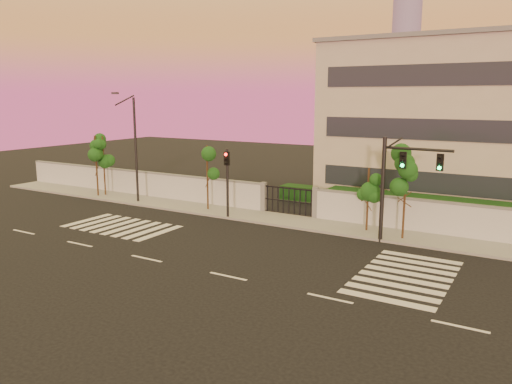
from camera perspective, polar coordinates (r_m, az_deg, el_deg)
ground at (r=23.24m, az=-3.20°, el=-9.61°), size 120.00×120.00×0.00m
sidewalk at (r=32.07m, az=7.32°, el=-3.78°), size 60.00×3.00×0.15m
perimeter_wall at (r=33.15m, az=8.56°, el=-1.56°), size 60.00×0.36×2.20m
hedge_row at (r=35.35m, az=11.82°, el=-1.31°), size 41.00×4.25×1.80m
institutional_building at (r=40.21m, az=26.28°, el=6.93°), size 24.40×12.40×12.25m
distant_skyscraper at (r=312.57m, az=16.98°, el=20.29°), size 16.00×16.00×118.00m
road_markings at (r=27.03m, az=-1.54°, el=-6.61°), size 57.00×7.62×0.02m
street_tree_a at (r=42.47m, az=-17.81°, el=4.36°), size 1.62×1.29×5.05m
street_tree_b at (r=42.62m, az=-17.03°, el=4.37°), size 1.49×1.18×4.99m
street_tree_c at (r=35.60m, az=-5.56°, el=3.32°), size 1.59×1.27×4.74m
street_tree_d at (r=30.55m, az=12.77°, el=0.77°), size 1.49×1.19×3.96m
street_tree_e at (r=29.13m, az=16.82°, el=2.01°), size 1.51×1.20×5.28m
traffic_signal_main at (r=28.39m, az=15.77°, el=1.60°), size 3.76×0.48×5.95m
traffic_signal_secondary at (r=33.26m, az=-3.31°, el=1.97°), size 0.37×0.35×4.73m
streetlight_west at (r=39.06m, az=-13.78°, el=5.30°), size 0.50×2.03×8.45m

